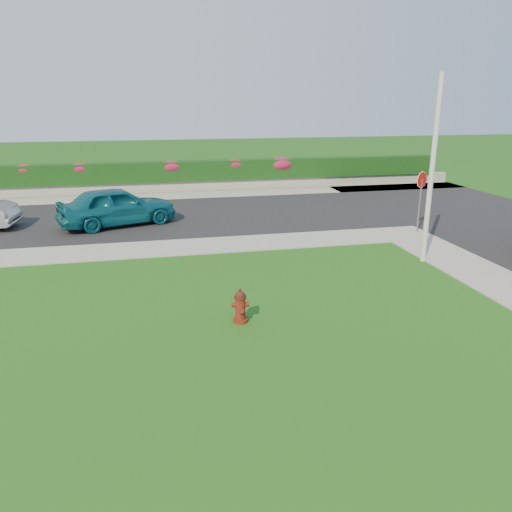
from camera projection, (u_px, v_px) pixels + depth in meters
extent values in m
plane|color=black|center=(301.00, 370.00, 9.71)|extent=(120.00, 120.00, 0.00)
cube|color=black|center=(95.00, 220.00, 21.72)|extent=(26.00, 8.00, 0.04)
cube|color=gray|center=(51.00, 255.00, 16.85)|extent=(24.00, 2.00, 0.04)
cube|color=gray|center=(403.00, 234.00, 19.53)|extent=(2.00, 2.00, 0.04)
cube|color=gray|center=(179.00, 196.00, 27.20)|extent=(34.00, 2.00, 0.04)
cube|color=gray|center=(177.00, 186.00, 28.51)|extent=(34.00, 0.40, 0.60)
cube|color=black|center=(176.00, 171.00, 28.35)|extent=(32.00, 0.90, 1.10)
cylinder|color=#4C110B|center=(240.00, 320.00, 11.82)|extent=(0.36, 0.36, 0.08)
cylinder|color=#4C110B|center=(240.00, 308.00, 11.73)|extent=(0.24, 0.24, 0.54)
cylinder|color=black|center=(240.00, 297.00, 11.65)|extent=(0.29, 0.29, 0.05)
sphere|color=black|center=(240.00, 296.00, 11.64)|extent=(0.24, 0.24, 0.24)
cylinder|color=black|center=(240.00, 290.00, 11.60)|extent=(0.07, 0.07, 0.07)
cylinder|color=#4C110B|center=(234.00, 305.00, 11.69)|extent=(0.12, 0.13, 0.11)
cylinder|color=#4C110B|center=(247.00, 304.00, 11.72)|extent=(0.12, 0.13, 0.11)
cylinder|color=#4C110B|center=(241.00, 310.00, 11.57)|extent=(0.17, 0.14, 0.16)
imported|color=#0D5667|center=(117.00, 206.00, 20.55)|extent=(5.09, 3.38, 1.61)
cylinder|color=silver|center=(432.00, 172.00, 15.43)|extent=(0.16, 0.16, 5.82)
cylinder|color=slate|center=(419.00, 206.00, 19.43)|extent=(0.06, 0.06, 2.15)
cylinder|color=#B30B0D|center=(422.00, 180.00, 19.12)|extent=(0.57, 0.31, 0.63)
cylinder|color=white|center=(422.00, 180.00, 19.12)|extent=(0.60, 0.31, 0.67)
ellipsoid|color=#A21B55|center=(24.00, 170.00, 26.51)|extent=(1.17, 0.75, 0.59)
ellipsoid|color=#A21B55|center=(80.00, 169.00, 27.10)|extent=(1.25, 0.80, 0.62)
ellipsoid|color=#A21B55|center=(172.00, 167.00, 28.12)|extent=(1.38, 0.89, 0.69)
ellipsoid|color=#A21B55|center=(235.00, 164.00, 28.86)|extent=(1.24, 0.80, 0.62)
ellipsoid|color=#A21B55|center=(281.00, 164.00, 29.45)|extent=(1.56, 1.00, 0.78)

